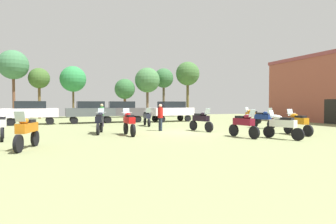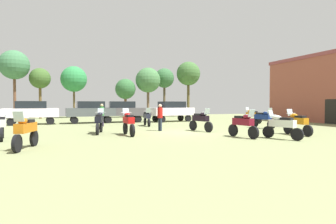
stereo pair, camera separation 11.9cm
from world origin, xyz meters
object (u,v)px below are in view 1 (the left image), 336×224
object	(u,v)px
motorcycle_8	(244,124)
motorcycle_3	(263,118)
motorcycle_12	(252,115)
tree_6	(73,79)
tree_1	(164,79)
motorcycle_6	(147,117)
car_2	(31,111)
tree_2	(13,65)
motorcycle_10	(282,125)
car_1	(90,110)
person_1	(102,113)
motorcycle_11	(297,122)
person_2	(160,115)
motorcycle_7	(27,130)
car_4	(122,110)
tree_7	(147,80)
motorcycle_1	(201,120)
tree_4	(188,74)
motorcycle_5	(129,122)
motorcycle_2	(100,121)
tree_3	(125,89)
car_3	(171,110)
motorcycle_9	(2,125)
tree_5	(39,79)

from	to	relation	value
motorcycle_8	motorcycle_3	bearing A→B (deg)	-147.52
motorcycle_12	tree_6	distance (m)	22.09
motorcycle_12	tree_1	world-z (taller)	tree_1
motorcycle_6	car_2	size ratio (longest dim) A/B	0.50
tree_2	motorcycle_10	bearing A→B (deg)	-57.69
car_1	person_1	xyz separation A→B (m)	(0.50, -4.31, -0.13)
motorcycle_11	person_2	world-z (taller)	person_2
motorcycle_7	tree_2	size ratio (longest dim) A/B	0.28
motorcycle_3	tree_6	distance (m)	24.16
car_4	tree_7	distance (m)	10.77
motorcycle_1	tree_4	xyz separation A→B (m)	(8.01, 19.55, 5.23)
motorcycle_5	motorcycle_12	bearing A→B (deg)	20.99
person_2	tree_4	size ratio (longest dim) A/B	0.23
motorcycle_1	motorcycle_3	size ratio (longest dim) A/B	0.97
motorcycle_6	motorcycle_12	distance (m)	9.94
motorcycle_2	motorcycle_10	world-z (taller)	motorcycle_2
motorcycle_12	tree_3	distance (m)	17.06
motorcycle_5	person_2	size ratio (longest dim) A/B	1.22
motorcycle_2	motorcycle_12	size ratio (longest dim) A/B	1.03
car_2	tree_6	distance (m)	11.79
car_1	car_3	bearing A→B (deg)	-96.94
motorcycle_3	motorcycle_12	world-z (taller)	motorcycle_3
motorcycle_9	person_1	xyz separation A→B (m)	(5.57, 6.43, 0.30)
motorcycle_3	tree_5	size ratio (longest dim) A/B	0.36
motorcycle_3	car_1	bearing A→B (deg)	-51.63
tree_1	car_2	bearing A→B (deg)	-146.59
motorcycle_7	person_2	bearing A→B (deg)	-129.88
tree_6	tree_7	xyz separation A→B (m)	(9.24, -1.49, 0.01)
motorcycle_8	person_1	distance (m)	11.53
motorcycle_6	tree_6	size ratio (longest dim) A/B	0.35
motorcycle_10	tree_4	distance (m)	25.75
person_2	tree_5	distance (m)	21.36
motorcycle_5	tree_5	world-z (taller)	tree_5
motorcycle_9	tree_5	bearing A→B (deg)	80.66
motorcycle_6	motorcycle_2	bearing A→B (deg)	51.24
motorcycle_11	person_1	xyz separation A→B (m)	(-9.63, 9.87, 0.32)
motorcycle_9	motorcycle_10	bearing A→B (deg)	-28.53
tree_1	tree_4	distance (m)	3.44
tree_5	motorcycle_2	bearing A→B (deg)	-76.17
tree_1	tree_5	bearing A→B (deg)	-179.28
car_3	tree_2	size ratio (longest dim) A/B	0.57
motorcycle_6	person_2	world-z (taller)	person_2
motorcycle_7	tree_5	distance (m)	24.64
motorcycle_9	car_2	world-z (taller)	car_2
motorcycle_11	tree_1	xyz separation A→B (m)	(0.65, 24.34, 4.59)
motorcycle_6	person_1	world-z (taller)	person_1
car_4	person_2	xyz separation A→B (m)	(0.72, -9.36, -0.15)
motorcycle_9	motorcycle_10	size ratio (longest dim) A/B	1.06
motorcycle_6	motorcycle_10	xyz separation A→B (m)	(4.06, -10.27, -0.01)
motorcycle_1	motorcycle_2	world-z (taller)	motorcycle_2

